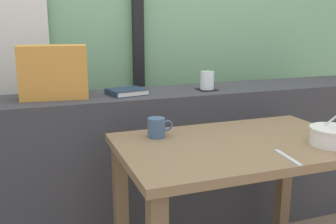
{
  "coord_description": "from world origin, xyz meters",
  "views": [
    {
      "loc": [
        -0.7,
        -1.39,
        1.21
      ],
      "look_at": [
        -0.05,
        0.4,
        0.76
      ],
      "focal_mm": 41.06,
      "sensor_mm": 36.0,
      "label": 1
    }
  ],
  "objects_px": {
    "breakfast_table": "(237,171)",
    "closed_book": "(127,92)",
    "juice_glass": "(207,81)",
    "coaster_square": "(207,90)",
    "throw_pillow": "(54,72)",
    "fork_utensil": "(288,157)",
    "ceramic_mug": "(157,128)",
    "soup_bowl": "(332,136)"
  },
  "relations": [
    {
      "from": "coaster_square",
      "to": "throw_pillow",
      "type": "bearing_deg",
      "value": 176.95
    },
    {
      "from": "ceramic_mug",
      "to": "juice_glass",
      "type": "bearing_deg",
      "value": 42.58
    },
    {
      "from": "breakfast_table",
      "to": "coaster_square",
      "type": "relative_size",
      "value": 9.95
    },
    {
      "from": "coaster_square",
      "to": "throw_pillow",
      "type": "height_order",
      "value": "throw_pillow"
    },
    {
      "from": "juice_glass",
      "to": "soup_bowl",
      "type": "bearing_deg",
      "value": -74.16
    },
    {
      "from": "breakfast_table",
      "to": "juice_glass",
      "type": "xyz_separation_m",
      "value": [
        0.13,
        0.57,
        0.3
      ]
    },
    {
      "from": "coaster_square",
      "to": "closed_book",
      "type": "distance_m",
      "value": 0.45
    },
    {
      "from": "soup_bowl",
      "to": "closed_book",
      "type": "bearing_deg",
      "value": 131.07
    },
    {
      "from": "breakfast_table",
      "to": "fork_utensil",
      "type": "bearing_deg",
      "value": -73.54
    },
    {
      "from": "throw_pillow",
      "to": "fork_utensil",
      "type": "bearing_deg",
      "value": -48.42
    },
    {
      "from": "throw_pillow",
      "to": "ceramic_mug",
      "type": "xyz_separation_m",
      "value": [
        0.39,
        -0.43,
        -0.2
      ]
    },
    {
      "from": "closed_book",
      "to": "soup_bowl",
      "type": "height_order",
      "value": "same"
    },
    {
      "from": "coaster_square",
      "to": "breakfast_table",
      "type": "bearing_deg",
      "value": -102.43
    },
    {
      "from": "juice_glass",
      "to": "fork_utensil",
      "type": "bearing_deg",
      "value": -94.1
    },
    {
      "from": "throw_pillow",
      "to": "ceramic_mug",
      "type": "relative_size",
      "value": 2.83
    },
    {
      "from": "breakfast_table",
      "to": "throw_pillow",
      "type": "bearing_deg",
      "value": 137.99
    },
    {
      "from": "soup_bowl",
      "to": "ceramic_mug",
      "type": "distance_m",
      "value": 0.72
    },
    {
      "from": "juice_glass",
      "to": "throw_pillow",
      "type": "xyz_separation_m",
      "value": [
        -0.81,
        0.04,
        0.08
      ]
    },
    {
      "from": "breakfast_table",
      "to": "soup_bowl",
      "type": "relative_size",
      "value": 5.47
    },
    {
      "from": "coaster_square",
      "to": "juice_glass",
      "type": "relative_size",
      "value": 1.01
    },
    {
      "from": "closed_book",
      "to": "breakfast_table",
      "type": "bearing_deg",
      "value": -61.36
    },
    {
      "from": "coaster_square",
      "to": "closed_book",
      "type": "height_order",
      "value": "closed_book"
    },
    {
      "from": "soup_bowl",
      "to": "coaster_square",
      "type": "bearing_deg",
      "value": 105.84
    },
    {
      "from": "fork_utensil",
      "to": "ceramic_mug",
      "type": "relative_size",
      "value": 1.5
    },
    {
      "from": "breakfast_table",
      "to": "closed_book",
      "type": "height_order",
      "value": "closed_book"
    },
    {
      "from": "juice_glass",
      "to": "soup_bowl",
      "type": "height_order",
      "value": "juice_glass"
    },
    {
      "from": "fork_utensil",
      "to": "ceramic_mug",
      "type": "distance_m",
      "value": 0.55
    },
    {
      "from": "closed_book",
      "to": "fork_utensil",
      "type": "bearing_deg",
      "value": -64.55
    },
    {
      "from": "closed_book",
      "to": "ceramic_mug",
      "type": "height_order",
      "value": "closed_book"
    },
    {
      "from": "ceramic_mug",
      "to": "coaster_square",
      "type": "bearing_deg",
      "value": 42.58
    },
    {
      "from": "coaster_square",
      "to": "fork_utensil",
      "type": "xyz_separation_m",
      "value": [
        -0.06,
        -0.8,
        -0.12
      ]
    },
    {
      "from": "breakfast_table",
      "to": "closed_book",
      "type": "relative_size",
      "value": 4.64
    },
    {
      "from": "coaster_square",
      "to": "soup_bowl",
      "type": "bearing_deg",
      "value": -74.16
    },
    {
      "from": "throw_pillow",
      "to": "soup_bowl",
      "type": "height_order",
      "value": "throw_pillow"
    },
    {
      "from": "coaster_square",
      "to": "soup_bowl",
      "type": "distance_m",
      "value": 0.77
    },
    {
      "from": "coaster_square",
      "to": "throw_pillow",
      "type": "relative_size",
      "value": 0.31
    },
    {
      "from": "closed_book",
      "to": "coaster_square",
      "type": "bearing_deg",
      "value": -3.01
    },
    {
      "from": "juice_glass",
      "to": "closed_book",
      "type": "distance_m",
      "value": 0.45
    },
    {
      "from": "juice_glass",
      "to": "closed_book",
      "type": "xyz_separation_m",
      "value": [
        -0.45,
        0.02,
        -0.03
      ]
    },
    {
      "from": "coaster_square",
      "to": "ceramic_mug",
      "type": "relative_size",
      "value": 0.88
    },
    {
      "from": "breakfast_table",
      "to": "soup_bowl",
      "type": "xyz_separation_m",
      "value": [
        0.33,
        -0.16,
        0.17
      ]
    },
    {
      "from": "closed_book",
      "to": "throw_pillow",
      "type": "xyz_separation_m",
      "value": [
        -0.36,
        0.02,
        0.12
      ]
    }
  ]
}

